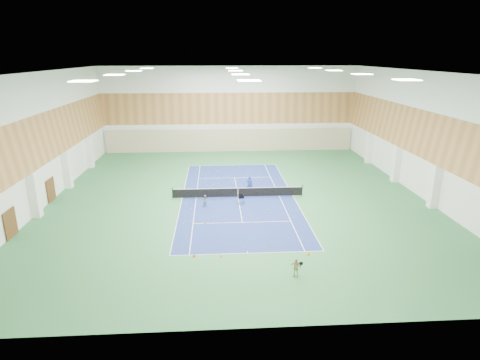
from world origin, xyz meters
name	(u,v)px	position (x,y,z in m)	size (l,w,h in m)	color
ground	(238,197)	(0.00, 0.00, 0.00)	(40.00, 40.00, 0.00)	#2E6C3D
room_shell	(238,137)	(0.00, 0.00, 6.00)	(36.00, 40.00, 12.00)	white
wood_cladding	(238,116)	(0.00, 0.00, 8.00)	(36.00, 40.00, 8.00)	#B57943
ceiling_light_grid	(238,72)	(0.00, 0.00, 11.92)	(21.40, 25.40, 0.06)	white
court_surface	(238,197)	(0.00, 0.00, 0.01)	(10.97, 23.77, 0.01)	navy
tennis_balls_scatter	(238,196)	(0.00, 0.00, 0.05)	(10.57, 22.77, 0.07)	#BAD323
tennis_net	(238,192)	(0.00, 0.00, 0.55)	(12.80, 0.10, 1.10)	black
back_curtain	(230,140)	(0.00, 19.75, 1.60)	(35.40, 0.16, 3.20)	#C6B793
door_left_a	(10,223)	(-17.92, -8.00, 1.10)	(0.08, 1.80, 2.20)	#593319
door_left_b	(51,190)	(-17.92, 0.00, 1.10)	(0.08, 1.80, 2.20)	#593319
coach	(250,184)	(1.26, 1.25, 0.87)	(0.63, 0.41, 1.73)	#21379A
child_court	(206,201)	(-3.13, -2.52, 0.56)	(0.55, 0.43, 1.13)	gray
child_apron	(296,267)	(2.79, -15.06, 0.61)	(0.71, 0.30, 1.22)	tan
ball_cart	(241,199)	(0.18, -2.01, 0.46)	(0.53, 0.53, 0.91)	black
cone_svc_a	(205,223)	(-3.09, -6.51, 0.10)	(0.18, 0.18, 0.20)	orange
cone_svc_b	(222,224)	(-1.75, -6.79, 0.10)	(0.18, 0.18, 0.20)	#FF540D
cone_svc_c	(251,224)	(0.69, -6.94, 0.12)	(0.21, 0.21, 0.23)	#FF5A0D
cone_svc_d	(282,219)	(3.42, -6.06, 0.10)	(0.18, 0.18, 0.20)	#EC450C
cone_base_a	(194,255)	(-3.76, -12.15, 0.12)	(0.21, 0.21, 0.23)	red
cone_base_b	(221,256)	(-1.86, -12.27, 0.09)	(0.17, 0.17, 0.19)	#FF5D0D
cone_base_c	(266,248)	(1.40, -11.40, 0.10)	(0.18, 0.18, 0.20)	orange
cone_base_d	(309,254)	(4.26, -12.41, 0.13)	(0.23, 0.23, 0.25)	orange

